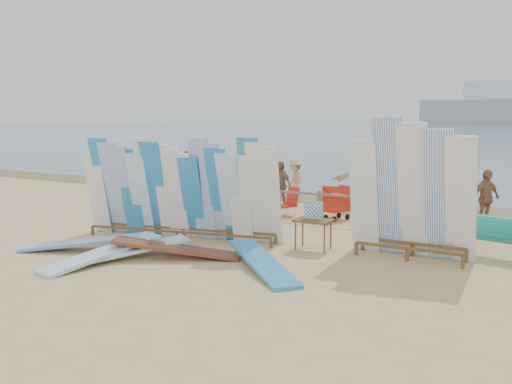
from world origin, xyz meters
The scene contains 26 objects.
ground centered at (0.00, 0.00, 0.00)m, with size 160.00×160.00×0.00m, color tan.
wet_sand_strip centered at (0.00, 7.20, 0.00)m, with size 40.00×2.60×0.01m, color olive.
distant_ship centered at (-12.00, 180.00, 5.31)m, with size 45.00×8.00×14.00m.
fence centered at (0.00, 3.00, 0.63)m, with size 12.08×0.08×0.90m.
main_surfboard_rack centered at (-0.09, -0.69, 1.14)m, with size 5.07×1.72×2.53m.
side_surfboard_rack centered at (5.25, 0.24, 1.36)m, with size 2.60×0.88×3.01m.
outrigger_canoe centered at (6.96, 1.25, 0.57)m, with size 6.26×1.84×0.89m.
vendor_table centered at (3.14, -0.02, 0.37)m, with size 0.86×0.63×1.11m.
flat_board_d centered at (2.94, -2.05, 0.00)m, with size 0.56×2.70×0.07m, color #2985CD.
flat_board_c centered at (0.92, -2.16, 0.00)m, with size 0.56×2.70×0.07m, color brown.
flat_board_a centered at (-0.23, -3.16, 0.00)m, with size 0.56×2.70×0.07m, color #96C7F0.
flat_board_b centered at (0.02, -2.73, 0.00)m, with size 0.56×2.70×0.07m, color #96C7F0.
flat_board_e centered at (-1.37, -2.71, 0.00)m, with size 0.56×2.70×0.07m, color white.
beach_chair_left centered at (0.77, 3.48, 0.25)m, with size 0.75×0.75×0.86m.
beach_chair_right centered at (1.99, 3.85, 0.26)m, with size 0.65×0.67×0.91m.
stroller centered at (2.35, 3.53, 0.40)m, with size 0.74×0.86×1.00m.
beachgoer_1 centered at (-2.09, 5.41, 0.85)m, with size 0.62×0.34×1.69m, color #8C6042.
beachgoer_5 centered at (2.12, 5.85, 0.87)m, with size 1.61×0.52×1.74m, color beige.
beachgoer_7 centered at (2.13, 6.17, 0.89)m, with size 0.65×0.36×1.78m, color #8C6042.
beachgoer_4 centered at (-0.07, 4.67, 0.77)m, with size 0.90×0.39×1.53m, color #8C6042.
beachgoer_10 centered at (6.19, 4.74, 0.78)m, with size 0.92×0.40×1.56m, color #8C6042.
beachgoer_3 centered at (-0.08, 5.81, 0.77)m, with size 0.99×0.41×1.53m, color tan.
beachgoer_9 centered at (5.64, 5.20, 0.92)m, with size 1.19×0.49×1.85m, color tan.
beachgoer_extra_1 centered at (-5.18, 6.43, 0.81)m, with size 0.95×0.41×1.61m, color #8C6042.
beachgoer_8 centered at (4.41, 3.87, 0.79)m, with size 0.77×0.37×1.58m, color beige.
beachgoer_0 centered at (-3.95, 3.74, 0.83)m, with size 0.81×0.39×1.66m, color tan.
Camera 1 is at (7.89, -11.10, 3.02)m, focal length 38.00 mm.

